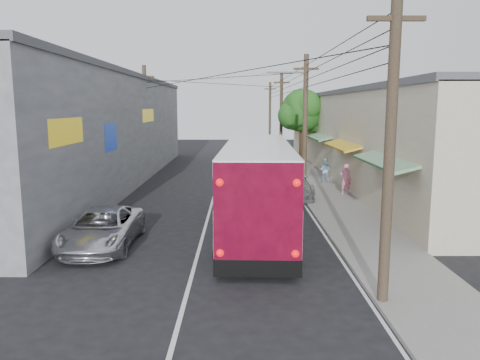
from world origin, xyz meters
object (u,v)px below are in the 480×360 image
object	(u,v)px
parked_car_mid	(279,165)
parked_car_far	(265,155)
coach_bus	(257,185)
jeepney	(102,228)
parked_suv	(284,181)
pedestrian_far	(325,170)
pedestrian_near	(345,179)

from	to	relation	value
parked_car_mid	parked_car_far	size ratio (longest dim) A/B	0.78
coach_bus	parked_car_mid	bearing A→B (deg)	84.05
coach_bus	jeepney	xyz separation A→B (m)	(-5.79, -2.70, -1.17)
jeepney	parked_car_mid	bearing A→B (deg)	66.72
coach_bus	parked_car_far	size ratio (longest dim) A/B	2.56
coach_bus	parked_suv	distance (m)	7.52
jeepney	pedestrian_far	bearing A→B (deg)	52.29
coach_bus	pedestrian_near	size ratio (longest dim) A/B	7.14
parked_car_mid	parked_car_far	bearing A→B (deg)	90.86
jeepney	parked_suv	xyz separation A→B (m)	(7.64, 9.92, 0.18)
parked_suv	pedestrian_near	world-z (taller)	pedestrian_near
coach_bus	parked_car_far	bearing A→B (deg)	88.07
parked_car_mid	parked_car_far	xyz separation A→B (m)	(-0.80, 5.56, 0.16)
jeepney	pedestrian_far	size ratio (longest dim) A/B	3.16
parked_suv	parked_car_far	xyz separation A→B (m)	(-0.28, 15.12, -0.07)
coach_bus	jeepney	bearing A→B (deg)	-152.92
coach_bus	parked_suv	size ratio (longest dim) A/B	2.09
pedestrian_far	parked_suv	bearing A→B (deg)	71.21
parked_car_far	pedestrian_far	xyz separation A→B (m)	(3.39, -10.85, 0.11)
parked_car_mid	pedestrian_far	size ratio (longest dim) A/B	2.40
parked_car_far	coach_bus	bearing A→B (deg)	-101.78
coach_bus	jeepney	distance (m)	6.49
parked_car_mid	parked_suv	bearing A→B (deg)	-100.45
coach_bus	pedestrian_far	bearing A→B (deg)	68.73
parked_car_far	pedestrian_far	size ratio (longest dim) A/B	3.08
coach_bus	pedestrian_far	world-z (taller)	coach_bus
pedestrian_near	pedestrian_far	xyz separation A→B (m)	(-0.41, 4.28, -0.09)
parked_suv	parked_car_mid	size ratio (longest dim) A/B	1.58
jeepney	parked_car_mid	world-z (taller)	jeepney
coach_bus	pedestrian_near	distance (m)	9.04
parked_suv	pedestrian_near	size ratio (longest dim) A/B	3.42
jeepney	pedestrian_near	size ratio (longest dim) A/B	2.85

